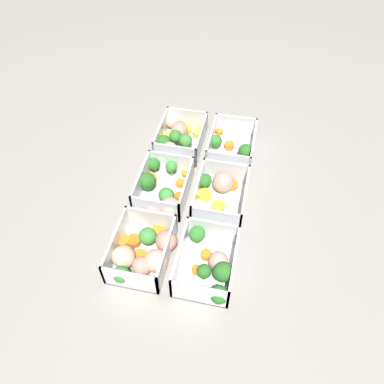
# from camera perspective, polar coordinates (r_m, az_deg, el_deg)

# --- Properties ---
(ground_plane) EXTENTS (4.00, 4.00, 0.00)m
(ground_plane) POSITION_cam_1_polar(r_m,az_deg,el_deg) (0.86, -0.00, -0.89)
(ground_plane) COLOR gray
(container_near_left) EXTENTS (0.16, 0.11, 0.06)m
(container_near_left) POSITION_cam_1_polar(r_m,az_deg,el_deg) (0.74, 2.82, -10.98)
(container_near_left) COLOR white
(container_near_left) RESTS_ON ground_plane
(container_near_center) EXTENTS (0.15, 0.11, 0.06)m
(container_near_center) POSITION_cam_1_polar(r_m,az_deg,el_deg) (0.85, 4.27, 0.14)
(container_near_center) COLOR white
(container_near_center) RESTS_ON ground_plane
(container_near_right) EXTENTS (0.15, 0.11, 0.06)m
(container_near_right) POSITION_cam_1_polar(r_m,az_deg,el_deg) (0.96, 6.14, 6.84)
(container_near_right) COLOR white
(container_near_right) RESTS_ON ground_plane
(container_far_left) EXTENTS (0.16, 0.14, 0.06)m
(container_far_left) POSITION_cam_1_polar(r_m,az_deg,el_deg) (0.76, -7.37, -9.11)
(container_far_left) COLOR white
(container_far_left) RESTS_ON ground_plane
(container_far_center) EXTENTS (0.17, 0.12, 0.06)m
(container_far_center) POSITION_cam_1_polar(r_m,az_deg,el_deg) (0.85, -4.50, 0.27)
(container_far_center) COLOR white
(container_far_center) RESTS_ON ground_plane
(container_far_right) EXTENTS (0.16, 0.12, 0.06)m
(container_far_right) POSITION_cam_1_polar(r_m,az_deg,el_deg) (0.98, -2.10, 8.40)
(container_far_right) COLOR white
(container_far_right) RESTS_ON ground_plane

